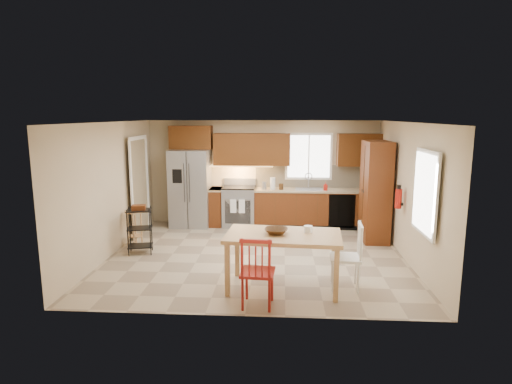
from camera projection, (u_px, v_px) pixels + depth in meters
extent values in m
plane|color=tan|center=(256.00, 255.00, 8.12)|extent=(5.50, 5.50, 0.00)
cube|color=silver|center=(256.00, 122.00, 7.67)|extent=(5.50, 5.00, 0.02)
cube|color=#CCB793|center=(263.00, 173.00, 10.35)|extent=(5.50, 0.02, 2.50)
cube|color=#CCB793|center=(244.00, 225.00, 5.44)|extent=(5.50, 0.02, 2.50)
cube|color=#CCB793|center=(111.00, 189.00, 8.07)|extent=(0.02, 5.00, 2.50)
cube|color=#CCB793|center=(408.00, 192.00, 7.73)|extent=(0.02, 5.00, 2.50)
cube|color=gray|center=(191.00, 188.00, 10.15)|extent=(0.92, 0.75, 1.82)
cube|color=gray|center=(239.00, 207.00, 10.22)|extent=(0.76, 0.63, 0.92)
cube|color=#5B2B10|center=(216.00, 207.00, 10.27)|extent=(0.30, 0.60, 0.90)
cube|color=#5B2B10|center=(316.00, 208.00, 10.12)|extent=(2.92, 0.60, 0.90)
cube|color=black|center=(342.00, 211.00, 9.80)|extent=(0.60, 0.02, 0.78)
cube|color=beige|center=(316.00, 176.00, 10.27)|extent=(2.92, 0.03, 0.55)
cube|color=#522C0D|center=(191.00, 137.00, 10.13)|extent=(1.00, 0.35, 0.55)
cube|color=#522C0D|center=(252.00, 149.00, 10.09)|extent=(1.80, 0.35, 0.75)
cube|color=#522C0D|center=(359.00, 150.00, 9.94)|extent=(1.00, 0.35, 0.75)
cube|color=white|center=(309.00, 156.00, 10.19)|extent=(1.12, 0.04, 1.12)
cube|color=gray|center=(309.00, 191.00, 10.06)|extent=(0.62, 0.46, 0.16)
cube|color=#FFBF66|center=(239.00, 166.00, 10.16)|extent=(1.60, 0.30, 0.01)
imported|color=#AB140B|center=(326.00, 186.00, 9.91)|extent=(0.09, 0.09, 0.19)
cylinder|color=white|center=(273.00, 183.00, 10.03)|extent=(0.12, 0.12, 0.28)
cylinder|color=gray|center=(264.00, 185.00, 10.05)|extent=(0.11, 0.11, 0.18)
cylinder|color=#472C13|center=(281.00, 187.00, 10.00)|extent=(0.10, 0.10, 0.14)
cube|color=#5B2B10|center=(375.00, 191.00, 8.96)|extent=(0.50, 0.95, 2.10)
cylinder|color=#AB140B|center=(398.00, 199.00, 7.91)|extent=(0.12, 0.12, 0.36)
cube|color=white|center=(426.00, 193.00, 6.57)|extent=(0.04, 1.02, 1.32)
cube|color=#8C7A59|center=(139.00, 188.00, 9.37)|extent=(0.04, 0.95, 2.10)
imported|color=#472C13|center=(276.00, 234.00, 6.46)|extent=(0.38, 0.38, 0.09)
cylinder|color=white|center=(308.00, 231.00, 6.53)|extent=(0.15, 0.15, 0.16)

